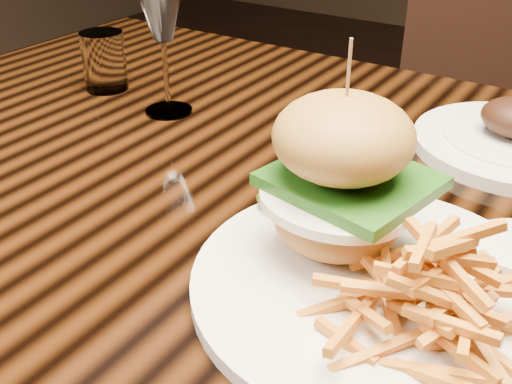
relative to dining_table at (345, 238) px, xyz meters
The scene contains 5 objects.
dining_table is the anchor object (origin of this frame).
burger_plate 0.24m from the dining_table, 59.25° to the right, with size 0.34×0.34×0.22m.
wine_glass 0.41m from the dining_table, behind, with size 0.08×0.08×0.21m.
water_tumbler 0.51m from the dining_table, behind, with size 0.07×0.07×0.10m, color white.
chair_far 0.90m from the dining_table, 91.41° to the left, with size 0.59×0.59×0.95m.
Camera 1 is at (0.25, -0.59, 1.11)m, focal length 42.00 mm.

